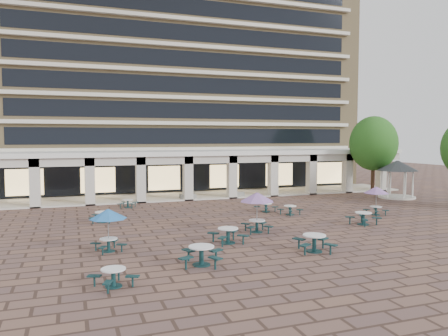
% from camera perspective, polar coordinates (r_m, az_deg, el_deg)
% --- Properties ---
extents(ground, '(120.00, 120.00, 0.00)m').
position_cam_1_polar(ground, '(28.74, 5.76, -7.35)').
color(ground, brown).
rests_on(ground, ground).
extents(apartment_building, '(40.00, 15.50, 25.20)m').
position_cam_1_polar(apartment_building, '(52.82, -6.21, 11.54)').
color(apartment_building, tan).
rests_on(apartment_building, ground).
extents(retail_arcade, '(42.00, 6.60, 4.40)m').
position_cam_1_polar(retail_arcade, '(42.13, -2.80, 0.39)').
color(retail_arcade, white).
rests_on(retail_arcade, ground).
extents(picnic_table_0, '(1.94, 1.94, 0.71)m').
position_cam_1_polar(picnic_table_0, '(17.51, -14.25, -13.49)').
color(picnic_table_0, '#123336').
rests_on(picnic_table_0, ground).
extents(picnic_table_1, '(2.32, 2.32, 0.86)m').
position_cam_1_polar(picnic_table_1, '(19.68, -2.97, -11.12)').
color(picnic_table_1, '#123336').
rests_on(picnic_table_1, ground).
extents(picnic_table_2, '(2.24, 2.24, 0.85)m').
position_cam_1_polar(picnic_table_2, '(22.33, 11.72, -9.38)').
color(picnic_table_2, '#123336').
rests_on(picnic_table_2, ground).
extents(picnic_table_3, '(2.11, 2.11, 0.81)m').
position_cam_1_polar(picnic_table_3, '(29.88, 17.73, -6.14)').
color(picnic_table_3, '#123336').
rests_on(picnic_table_3, ground).
extents(picnic_table_4, '(1.84, 1.84, 2.13)m').
position_cam_1_polar(picnic_table_4, '(22.38, -14.90, -6.02)').
color(picnic_table_4, '#123336').
rests_on(picnic_table_4, ground).
extents(picnic_table_5, '(1.96, 1.96, 0.83)m').
position_cam_1_polar(picnic_table_5, '(23.58, 0.53, -8.62)').
color(picnic_table_5, '#123336').
rests_on(picnic_table_5, ground).
extents(picnic_table_6, '(2.07, 2.07, 2.39)m').
position_cam_1_polar(picnic_table_6, '(26.04, 4.33, -4.00)').
color(picnic_table_6, '#123336').
rests_on(picnic_table_6, ground).
extents(picnic_table_8, '(1.83, 1.83, 0.72)m').
position_cam_1_polar(picnic_table_8, '(30.36, -15.62, -6.05)').
color(picnic_table_8, '#123336').
rests_on(picnic_table_8, ground).
extents(picnic_table_9, '(1.81, 1.81, 0.68)m').
position_cam_1_polar(picnic_table_9, '(32.40, 8.64, -5.36)').
color(picnic_table_9, '#123336').
rests_on(picnic_table_9, ground).
extents(picnic_table_11, '(1.79, 1.79, 2.07)m').
position_cam_1_polar(picnic_table_11, '(33.61, 19.27, -2.87)').
color(picnic_table_11, '#123336').
rests_on(picnic_table_11, ground).
extents(picnic_table_12, '(1.77, 1.77, 0.65)m').
position_cam_1_polar(picnic_table_12, '(36.13, -12.45, -4.46)').
color(picnic_table_12, '#123336').
rests_on(picnic_table_12, ground).
extents(picnic_table_13, '(1.80, 1.80, 0.66)m').
position_cam_1_polar(picnic_table_13, '(33.47, 5.51, -5.04)').
color(picnic_table_13, '#123336').
rests_on(picnic_table_13, ground).
extents(gazebo, '(3.76, 3.76, 3.50)m').
position_cam_1_polar(gazebo, '(43.85, 21.70, -0.22)').
color(gazebo, beige).
rests_on(gazebo, ground).
extents(tree_east_c, '(4.65, 4.65, 7.75)m').
position_cam_1_polar(tree_east_c, '(45.39, 18.95, 3.05)').
color(tree_east_c, '#432B1B').
rests_on(tree_east_c, ground).
extents(planter_left, '(1.50, 0.77, 1.26)m').
position_cam_1_polar(planter_left, '(40.01, -4.73, -3.39)').
color(planter_left, gray).
rests_on(planter_left, ground).
extents(planter_right, '(1.50, 0.64, 1.17)m').
position_cam_1_polar(planter_right, '(41.45, 1.59, -3.22)').
color(planter_right, gray).
rests_on(planter_right, ground).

